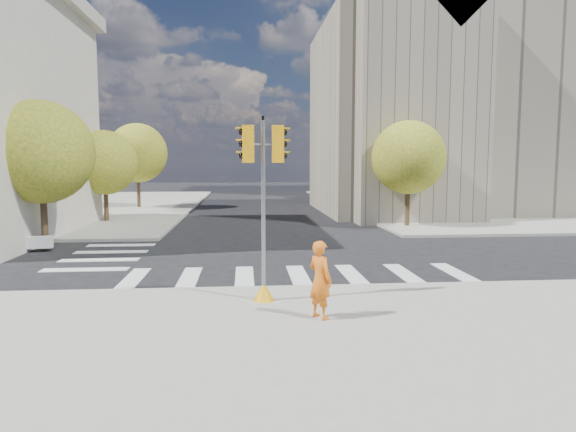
% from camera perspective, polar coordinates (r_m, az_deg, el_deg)
% --- Properties ---
extents(ground, '(160.00, 160.00, 0.00)m').
position_cam_1_polar(ground, '(19.26, 0.82, -5.31)').
color(ground, black).
rests_on(ground, ground).
extents(sidewalk_near, '(30.00, 14.00, 0.15)m').
position_cam_1_polar(sidewalk_near, '(8.83, 8.34, -18.78)').
color(sidewalk_near, gray).
rests_on(sidewalk_near, ground).
extents(sidewalk_far_right, '(28.00, 40.00, 0.15)m').
position_cam_1_polar(sidewalk_far_right, '(49.99, 21.09, 1.32)').
color(sidewalk_far_right, gray).
rests_on(sidewalk_far_right, ground).
extents(sidewalk_far_left, '(28.00, 40.00, 0.15)m').
position_cam_1_polar(sidewalk_far_left, '(48.46, -26.82, 0.95)').
color(sidewalk_far_left, gray).
rests_on(sidewalk_far_left, ground).
extents(civic_building, '(26.00, 16.00, 19.39)m').
position_cam_1_polar(civic_building, '(41.90, 20.13, 10.39)').
color(civic_building, gray).
rests_on(civic_building, ground).
extents(office_tower, '(20.00, 18.00, 30.00)m').
position_cam_1_polar(office_tower, '(66.28, 16.94, 15.46)').
color(office_tower, '#9EA0A3').
rests_on(office_tower, ground).
extents(tree_lw_near, '(4.40, 4.40, 6.41)m').
position_cam_1_polar(tree_lw_near, '(24.38, -25.76, 6.41)').
color(tree_lw_near, '#382616').
rests_on(tree_lw_near, ground).
extents(tree_lw_mid, '(4.00, 4.00, 5.77)m').
position_cam_1_polar(tree_lw_mid, '(33.91, -19.70, 5.61)').
color(tree_lw_mid, '#382616').
rests_on(tree_lw_mid, ground).
extents(tree_lw_far, '(4.80, 4.80, 6.95)m').
position_cam_1_polar(tree_lw_far, '(43.66, -16.38, 6.73)').
color(tree_lw_far, '#382616').
rests_on(tree_lw_far, ground).
extents(tree_re_near, '(4.20, 4.20, 6.16)m').
position_cam_1_polar(tree_re_near, '(30.29, 13.24, 6.35)').
color(tree_re_near, '#382616').
rests_on(tree_re_near, ground).
extents(tree_re_mid, '(4.60, 4.60, 6.66)m').
position_cam_1_polar(tree_re_mid, '(41.87, 8.12, 6.70)').
color(tree_re_mid, '#382616').
rests_on(tree_re_mid, ground).
extents(tree_re_far, '(4.00, 4.00, 5.88)m').
position_cam_1_polar(tree_re_far, '(53.63, 5.22, 6.04)').
color(tree_re_far, '#382616').
rests_on(tree_re_far, ground).
extents(lamp_near, '(0.35, 0.18, 8.11)m').
position_cam_1_polar(lamp_near, '(34.27, 11.97, 7.19)').
color(lamp_near, black).
rests_on(lamp_near, sidewalk_far_right).
extents(lamp_far, '(0.35, 0.18, 8.11)m').
position_cam_1_polar(lamp_far, '(47.84, 7.09, 6.88)').
color(lamp_far, black).
rests_on(lamp_far, sidewalk_far_right).
extents(traffic_signal, '(1.07, 0.56, 4.79)m').
position_cam_1_polar(traffic_signal, '(13.29, -2.75, -0.83)').
color(traffic_signal, '#E9A00C').
rests_on(traffic_signal, sidewalk_near).
extents(photographer, '(0.75, 0.80, 1.83)m').
position_cam_1_polar(photographer, '(11.98, 3.60, -7.06)').
color(photographer, orange).
rests_on(photographer, sidewalk_near).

